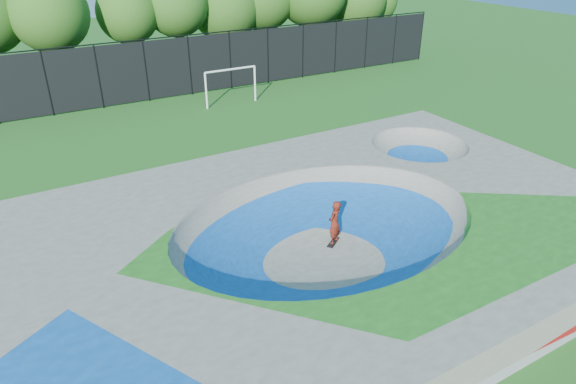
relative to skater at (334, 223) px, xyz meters
name	(u,v)px	position (x,y,z in m)	size (l,w,h in m)	color
ground	(326,254)	(-0.67, -0.48, -0.86)	(120.00, 120.00, 0.00)	#1C5517
skate_deck	(326,236)	(-0.67, -0.48, -0.11)	(22.00, 14.00, 1.50)	gray
skater	(334,223)	(0.00, 0.00, 0.00)	(0.63, 0.41, 1.72)	red
skateboard	(334,242)	(0.00, 0.00, -0.84)	(0.78, 0.22, 0.05)	black
soccer_goal	(231,80)	(3.76, 17.04, 0.78)	(3.57, 0.12, 2.36)	white
fence	(146,70)	(-0.67, 20.52, 1.24)	(48.09, 0.09, 4.04)	black
treeline	(151,9)	(1.60, 25.59, 4.27)	(50.56, 7.24, 8.73)	#3E271F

